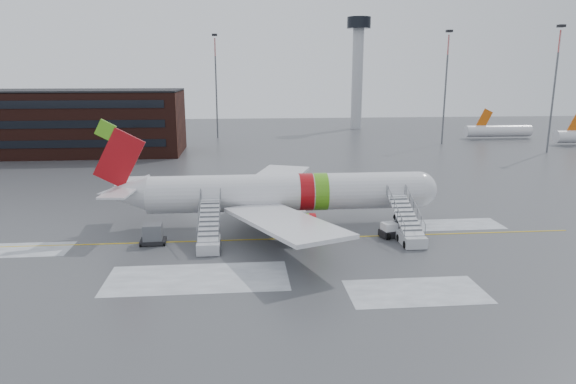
{
  "coord_description": "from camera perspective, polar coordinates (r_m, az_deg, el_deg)",
  "views": [
    {
      "loc": [
        -2.47,
        -47.62,
        15.58
      ],
      "look_at": [
        2.1,
        1.54,
        4.0
      ],
      "focal_mm": 32.0,
      "sensor_mm": 36.0,
      "label": 1
    }
  ],
  "objects": [
    {
      "name": "uld_container",
      "position": [
        49.23,
        -14.78,
        -4.61
      ],
      "size": [
        2.41,
        1.81,
        1.9
      ],
      "color": "black",
      "rests_on": "ground"
    },
    {
      "name": "terminal_building",
      "position": [
        111.46,
        -27.93,
        6.85
      ],
      "size": [
        62.0,
        16.11,
        12.3
      ],
      "color": "#3F1E16",
      "rests_on": "ground"
    },
    {
      "name": "light_mast_far_ne",
      "position": [
        118.31,
        17.15,
        11.79
      ],
      "size": [
        1.2,
        1.2,
        24.25
      ],
      "color": "#595B60",
      "rests_on": "ground"
    },
    {
      "name": "airliner",
      "position": [
        52.7,
        -1.23,
        -0.14
      ],
      "size": [
        35.03,
        32.97,
        11.18
      ],
      "color": "silver",
      "rests_on": "ground"
    },
    {
      "name": "ground",
      "position": [
        50.16,
        -2.23,
        -4.9
      ],
      "size": [
        260.0,
        260.0,
        0.0
      ],
      "primitive_type": "plane",
      "color": "#494C4F",
      "rests_on": "ground"
    },
    {
      "name": "light_mast_far_e",
      "position": [
        113.15,
        27.53,
        10.86
      ],
      "size": [
        1.2,
        1.2,
        24.25
      ],
      "color": "#595B60",
      "rests_on": "ground"
    },
    {
      "name": "control_tower",
      "position": [
        146.3,
        7.76,
        14.33
      ],
      "size": [
        6.4,
        6.4,
        30.0
      ],
      "color": "#B2B5BA",
      "rests_on": "ground"
    },
    {
      "name": "distant_aircraft",
      "position": [
        130.09,
        24.81,
        5.11
      ],
      "size": [
        35.0,
        18.0,
        8.0
      ],
      "primitive_type": null,
      "color": "#D8590C",
      "rests_on": "ground"
    },
    {
      "name": "airstair_fwd",
      "position": [
        49.43,
        13.31,
        -4.24
      ],
      "size": [
        2.05,
        7.7,
        3.48
      ],
      "color": "silver",
      "rests_on": "ground"
    },
    {
      "name": "airstair_aft",
      "position": [
        47.02,
        -8.76,
        -4.94
      ],
      "size": [
        2.05,
        7.7,
        3.48
      ],
      "color": "#B1B2B8",
      "rests_on": "ground"
    },
    {
      "name": "light_mast_far_n",
      "position": [
        125.75,
        -8.01,
        12.28
      ],
      "size": [
        1.2,
        1.2,
        24.25
      ],
      "color": "#595B60",
      "rests_on": "ground"
    },
    {
      "name": "pushback_tug",
      "position": [
        50.65,
        11.44,
        -4.23
      ],
      "size": [
        2.78,
        2.33,
        1.45
      ],
      "color": "black",
      "rests_on": "ground"
    }
  ]
}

